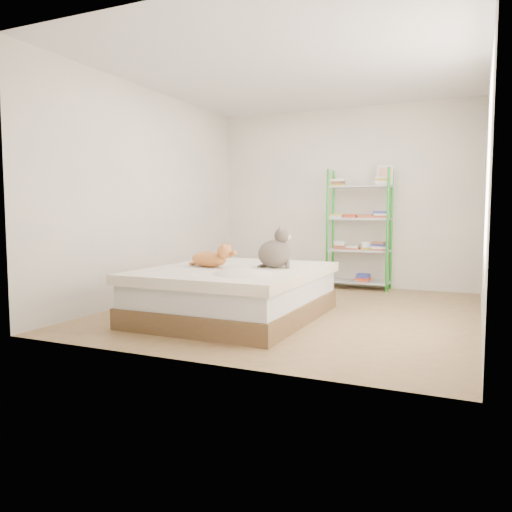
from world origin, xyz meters
The scene contains 7 objects.
room centered at (0.00, 0.00, 1.30)m, with size 3.81×4.21×2.61m.
bed centered at (-0.44, -0.57, 0.26)m, with size 1.65×2.05×0.52m.
orange_cat centered at (-0.72, -0.62, 0.62)m, with size 0.52×0.28×0.21m, color #EF9455, non-canonical shape.
grey_cat centered at (-0.06, -0.43, 0.73)m, with size 0.30×0.37×0.42m, color #6D5E51, non-canonical shape.
shelf_unit centered at (0.31, 1.88, 0.85)m, with size 0.88×0.36×1.74m.
cardboard_box centered at (-0.25, 1.16, 0.17)m, with size 0.57×0.58×0.38m.
white_bin centered at (-1.02, 1.85, 0.19)m, with size 0.40×0.37×0.38m.
Camera 1 is at (1.84, -5.16, 1.09)m, focal length 35.00 mm.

